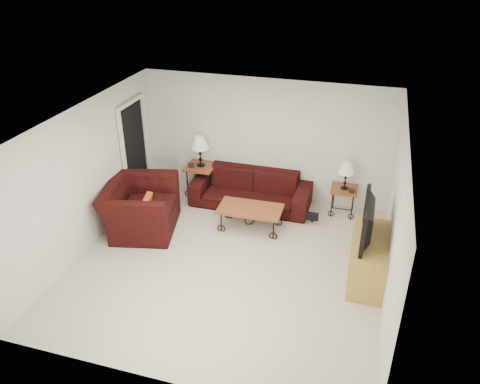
{
  "coord_description": "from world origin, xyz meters",
  "views": [
    {
      "loc": [
        1.99,
        -6.1,
        4.83
      ],
      "look_at": [
        0.0,
        0.7,
        1.0
      ],
      "focal_mm": 35.43,
      "sensor_mm": 36.0,
      "label": 1
    }
  ],
  "objects_px": {
    "side_table_left": "(201,180)",
    "television": "(373,221)",
    "side_table_right": "(343,201)",
    "lamp_left": "(200,151)",
    "coffee_table": "(250,218)",
    "backpack": "(313,211)",
    "tv_stand": "(368,259)",
    "armchair": "(140,207)",
    "sofa": "(251,189)",
    "lamp_right": "(346,175)"
  },
  "relations": [
    {
      "from": "sofa",
      "to": "lamp_right",
      "type": "xyz_separation_m",
      "value": [
        1.82,
        0.18,
        0.48
      ]
    },
    {
      "from": "backpack",
      "to": "side_table_right",
      "type": "bearing_deg",
      "value": 48.61
    },
    {
      "from": "sofa",
      "to": "backpack",
      "type": "relative_size",
      "value": 4.94
    },
    {
      "from": "sofa",
      "to": "lamp_right",
      "type": "height_order",
      "value": "lamp_right"
    },
    {
      "from": "armchair",
      "to": "side_table_right",
      "type": "bearing_deg",
      "value": -78.34
    },
    {
      "from": "sofa",
      "to": "lamp_right",
      "type": "bearing_deg",
      "value": 5.65
    },
    {
      "from": "sofa",
      "to": "side_table_right",
      "type": "xyz_separation_m",
      "value": [
        1.82,
        0.18,
        -0.07
      ]
    },
    {
      "from": "side_table_right",
      "to": "armchair",
      "type": "distance_m",
      "value": 3.89
    },
    {
      "from": "lamp_left",
      "to": "backpack",
      "type": "distance_m",
      "value": 2.6
    },
    {
      "from": "lamp_left",
      "to": "coffee_table",
      "type": "distance_m",
      "value": 1.86
    },
    {
      "from": "lamp_left",
      "to": "armchair",
      "type": "relative_size",
      "value": 0.46
    },
    {
      "from": "sofa",
      "to": "side_table_left",
      "type": "relative_size",
      "value": 3.68
    },
    {
      "from": "side_table_right",
      "to": "tv_stand",
      "type": "bearing_deg",
      "value": -73.78
    },
    {
      "from": "coffee_table",
      "to": "television",
      "type": "xyz_separation_m",
      "value": [
        2.15,
        -0.92,
        0.87
      ]
    },
    {
      "from": "backpack",
      "to": "sofa",
      "type": "bearing_deg",
      "value": 171.12
    },
    {
      "from": "tv_stand",
      "to": "backpack",
      "type": "height_order",
      "value": "tv_stand"
    },
    {
      "from": "coffee_table",
      "to": "backpack",
      "type": "relative_size",
      "value": 2.42
    },
    {
      "from": "sofa",
      "to": "coffee_table",
      "type": "xyz_separation_m",
      "value": [
        0.22,
        -0.86,
        -0.13
      ]
    },
    {
      "from": "lamp_left",
      "to": "coffee_table",
      "type": "xyz_separation_m",
      "value": [
        1.35,
        -1.04,
        -0.75
      ]
    },
    {
      "from": "side_table_left",
      "to": "lamp_right",
      "type": "distance_m",
      "value": 2.99
    },
    {
      "from": "lamp_right",
      "to": "coffee_table",
      "type": "distance_m",
      "value": 2.0
    },
    {
      "from": "side_table_left",
      "to": "armchair",
      "type": "relative_size",
      "value": 0.46
    },
    {
      "from": "coffee_table",
      "to": "backpack",
      "type": "bearing_deg",
      "value": 26.69
    },
    {
      "from": "side_table_left",
      "to": "television",
      "type": "distance_m",
      "value": 4.08
    },
    {
      "from": "side_table_left",
      "to": "coffee_table",
      "type": "xyz_separation_m",
      "value": [
        1.35,
        -1.04,
        -0.11
      ]
    },
    {
      "from": "side_table_right",
      "to": "lamp_right",
      "type": "height_order",
      "value": "lamp_right"
    },
    {
      "from": "side_table_left",
      "to": "coffee_table",
      "type": "bearing_deg",
      "value": -37.58
    },
    {
      "from": "lamp_left",
      "to": "coffee_table",
      "type": "relative_size",
      "value": 0.55
    },
    {
      "from": "side_table_right",
      "to": "tv_stand",
      "type": "xyz_separation_m",
      "value": [
        0.57,
        -1.96,
        0.1
      ]
    },
    {
      "from": "lamp_right",
      "to": "tv_stand",
      "type": "height_order",
      "value": "lamp_right"
    },
    {
      "from": "armchair",
      "to": "television",
      "type": "relative_size",
      "value": 1.23
    },
    {
      "from": "lamp_left",
      "to": "lamp_right",
      "type": "height_order",
      "value": "lamp_left"
    },
    {
      "from": "side_table_right",
      "to": "lamp_left",
      "type": "xyz_separation_m",
      "value": [
        -2.95,
        0.0,
        0.7
      ]
    },
    {
      "from": "side_table_left",
      "to": "backpack",
      "type": "bearing_deg",
      "value": -11.36
    },
    {
      "from": "side_table_left",
      "to": "tv_stand",
      "type": "relative_size",
      "value": 0.51
    },
    {
      "from": "lamp_right",
      "to": "coffee_table",
      "type": "bearing_deg",
      "value": -146.93
    },
    {
      "from": "lamp_left",
      "to": "coffee_table",
      "type": "bearing_deg",
      "value": -37.58
    },
    {
      "from": "backpack",
      "to": "side_table_left",
      "type": "bearing_deg",
      "value": 173.06
    },
    {
      "from": "lamp_right",
      "to": "backpack",
      "type": "relative_size",
      "value": 1.15
    },
    {
      "from": "side_table_left",
      "to": "tv_stand",
      "type": "height_order",
      "value": "tv_stand"
    },
    {
      "from": "lamp_left",
      "to": "tv_stand",
      "type": "height_order",
      "value": "lamp_left"
    },
    {
      "from": "side_table_left",
      "to": "tv_stand",
      "type": "bearing_deg",
      "value": -29.16
    },
    {
      "from": "lamp_left",
      "to": "television",
      "type": "distance_m",
      "value": 4.01
    },
    {
      "from": "sofa",
      "to": "television",
      "type": "relative_size",
      "value": 2.1
    },
    {
      "from": "coffee_table",
      "to": "tv_stand",
      "type": "relative_size",
      "value": 0.92
    },
    {
      "from": "sofa",
      "to": "armchair",
      "type": "xyz_separation_m",
      "value": [
        -1.71,
        -1.43,
        0.11
      ]
    },
    {
      "from": "side_table_right",
      "to": "lamp_right",
      "type": "xyz_separation_m",
      "value": [
        0.0,
        0.0,
        0.55
      ]
    },
    {
      "from": "sofa",
      "to": "tv_stand",
      "type": "xyz_separation_m",
      "value": [
        2.39,
        -1.78,
        0.03
      ]
    },
    {
      "from": "sofa",
      "to": "lamp_left",
      "type": "xyz_separation_m",
      "value": [
        -1.13,
        0.18,
        0.62
      ]
    },
    {
      "from": "side_table_right",
      "to": "backpack",
      "type": "xyz_separation_m",
      "value": [
        -0.5,
        -0.49,
        -0.04
      ]
    }
  ]
}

